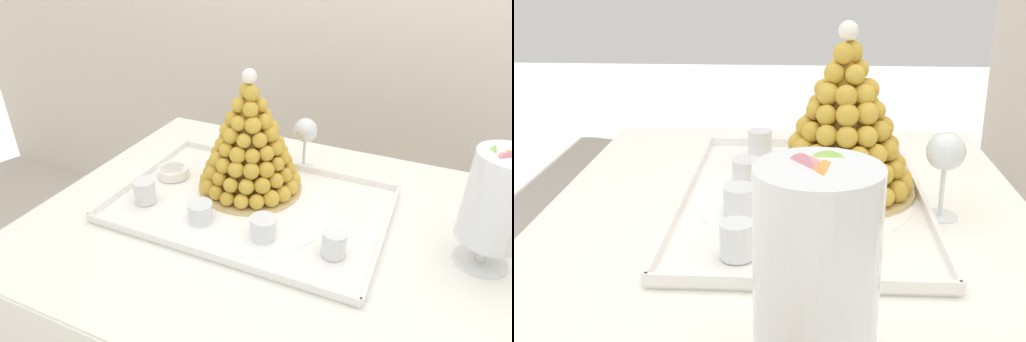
# 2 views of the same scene
# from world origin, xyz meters

# --- Properties ---
(buffet_table) EXTENTS (1.38, 0.87, 0.80)m
(buffet_table) POSITION_xyz_m (0.00, 0.00, 0.68)
(buffet_table) COLOR brown
(buffet_table) RESTS_ON ground_plane
(serving_tray) EXTENTS (0.64, 0.43, 0.02)m
(serving_tray) POSITION_xyz_m (-0.21, 0.03, 0.80)
(serving_tray) COLOR white
(serving_tray) RESTS_ON buffet_table
(croquembouche) EXTENTS (0.27, 0.27, 0.31)m
(croquembouche) POSITION_xyz_m (-0.24, 0.10, 0.93)
(croquembouche) COLOR tan
(croquembouche) RESTS_ON serving_tray
(dessert_cup_left) EXTENTS (0.05, 0.05, 0.06)m
(dessert_cup_left) POSITION_xyz_m (-0.45, -0.07, 0.83)
(dessert_cup_left) COLOR silver
(dessert_cup_left) RESTS_ON serving_tray
(dessert_cup_mid_left) EXTENTS (0.06, 0.06, 0.05)m
(dessert_cup_mid_left) POSITION_xyz_m (-0.28, -0.08, 0.83)
(dessert_cup_mid_left) COLOR silver
(dessert_cup_mid_left) RESTS_ON serving_tray
(dessert_cup_centre) EXTENTS (0.06, 0.06, 0.05)m
(dessert_cup_centre) POSITION_xyz_m (-0.13, -0.08, 0.83)
(dessert_cup_centre) COLOR silver
(dessert_cup_centre) RESTS_ON serving_tray
(dessert_cup_mid_right) EXTENTS (0.05, 0.05, 0.06)m
(dessert_cup_mid_right) POSITION_xyz_m (0.03, -0.07, 0.83)
(dessert_cup_mid_right) COLOR silver
(dessert_cup_mid_right) RESTS_ON serving_tray
(creme_brulee_ramekin) EXTENTS (0.08, 0.08, 0.02)m
(creme_brulee_ramekin) POSITION_xyz_m (-0.46, 0.06, 0.82)
(creme_brulee_ramekin) COLOR white
(creme_brulee_ramekin) RESTS_ON serving_tray
(macaron_goblet) EXTENTS (0.13, 0.13, 0.27)m
(macaron_goblet) POSITION_xyz_m (0.31, 0.04, 0.95)
(macaron_goblet) COLOR white
(macaron_goblet) RESTS_ON buffet_table
(wine_glass) EXTENTS (0.07, 0.07, 0.15)m
(wine_glass) POSITION_xyz_m (-0.15, 0.26, 0.91)
(wine_glass) COLOR silver
(wine_glass) RESTS_ON buffet_table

